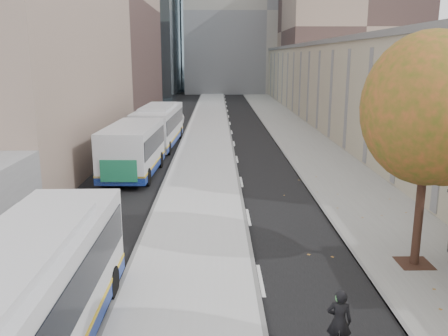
{
  "coord_description": "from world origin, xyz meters",
  "views": [
    {
      "loc": [
        -3.0,
        -1.64,
        6.83
      ],
      "look_at": [
        -2.73,
        16.8,
        2.5
      ],
      "focal_mm": 38.0,
      "sensor_mm": 36.0,
      "label": 1
    }
  ],
  "objects": [
    {
      "name": "bus_platform",
      "position": [
        -3.88,
        35.0,
        0.07
      ],
      "size": [
        4.25,
        150.0,
        0.15
      ],
      "primitive_type": "cube",
      "color": "silver",
      "rests_on": "ground"
    },
    {
      "name": "sidewalk",
      "position": [
        4.12,
        35.0,
        0.04
      ],
      "size": [
        4.75,
        150.0,
        0.08
      ],
      "primitive_type": "cube",
      "color": "gray",
      "rests_on": "ground"
    },
    {
      "name": "building_tan",
      "position": [
        15.5,
        64.0,
        4.0
      ],
      "size": [
        18.0,
        92.0,
        8.0
      ],
      "primitive_type": "cube",
      "color": "#A09A7E",
      "rests_on": "ground"
    },
    {
      "name": "building_far_block",
      "position": [
        6.0,
        96.0,
        15.0
      ],
      "size": [
        30.0,
        18.0,
        30.0
      ],
      "primitive_type": "cube",
      "color": "gray",
      "rests_on": "ground"
    },
    {
      "name": "tree_c",
      "position": [
        3.6,
        13.0,
        5.25
      ],
      "size": [
        4.2,
        4.2,
        7.28
      ],
      "color": "black",
      "rests_on": "sidewalk"
    },
    {
      "name": "bus_far",
      "position": [
        -7.69,
        30.97,
        1.64
      ],
      "size": [
        3.34,
        18.13,
        3.01
      ],
      "rotation": [
        0.0,
        0.0,
        -0.04
      ],
      "color": "silver",
      "rests_on": "ground"
    },
    {
      "name": "distant_car",
      "position": [
        -7.48,
        47.43,
        0.64
      ],
      "size": [
        2.13,
        3.94,
        1.27
      ],
      "primitive_type": "imported",
      "rotation": [
        0.0,
        0.0,
        -0.17
      ],
      "color": "white",
      "rests_on": "ground"
    }
  ]
}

